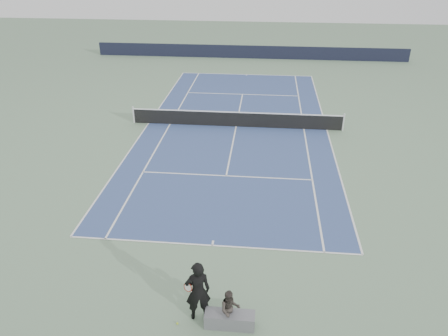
# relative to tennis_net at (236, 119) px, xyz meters

# --- Properties ---
(ground) EXTENTS (80.00, 80.00, 0.00)m
(ground) POSITION_rel_tennis_net_xyz_m (0.00, 0.00, -0.50)
(ground) COLOR slate
(court_surface) EXTENTS (10.97, 23.77, 0.01)m
(court_surface) POSITION_rel_tennis_net_xyz_m (0.00, 0.00, -0.50)
(court_surface) COLOR #34497C
(court_surface) RESTS_ON ground
(tennis_net) EXTENTS (12.90, 0.10, 1.07)m
(tennis_net) POSITION_rel_tennis_net_xyz_m (0.00, 0.00, 0.00)
(tennis_net) COLOR silver
(tennis_net) RESTS_ON ground
(windscreen_far) EXTENTS (30.00, 0.25, 1.20)m
(windscreen_far) POSITION_rel_tennis_net_xyz_m (0.00, 17.88, 0.10)
(windscreen_far) COLOR black
(windscreen_far) RESTS_ON ground
(tennis_player) EXTENTS (0.90, 0.74, 2.04)m
(tennis_player) POSITION_rel_tennis_net_xyz_m (0.02, -15.36, 0.52)
(tennis_player) COLOR black
(tennis_player) RESTS_ON ground
(tennis_ball) EXTENTS (0.07, 0.07, 0.07)m
(tennis_ball) POSITION_rel_tennis_net_xyz_m (-0.57, -15.72, -0.47)
(tennis_ball) COLOR #BAD72C
(tennis_ball) RESTS_ON ground
(spectator_bench) EXTENTS (1.54, 0.85, 1.28)m
(spectator_bench) POSITION_rel_tennis_net_xyz_m (0.98, -15.61, -0.05)
(spectator_bench) COLOR slate
(spectator_bench) RESTS_ON ground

